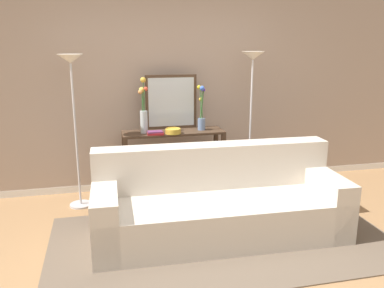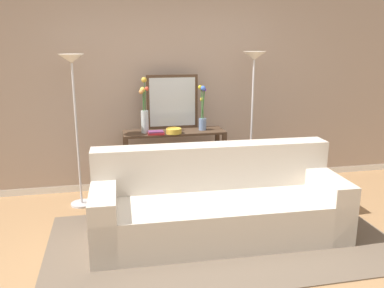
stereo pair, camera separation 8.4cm
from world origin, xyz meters
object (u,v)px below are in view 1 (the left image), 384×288
Objects in this scene: couch at (218,205)px; fruit_bowl at (173,131)px; console_table at (173,152)px; vase_tall_flowers at (144,112)px; floor_lamp_right at (252,83)px; book_stack at (155,133)px; book_row_under_console at (150,192)px; vase_short_flowers at (201,112)px; floor_lamp_left at (72,89)px; wall_mirror at (171,102)px.

fruit_bowl is at bearing 104.61° from couch.
vase_tall_flowers reaches higher than console_table.
floor_lamp_right reaches higher than book_stack.
floor_lamp_right is at bearing 55.62° from couch.
couch is at bearing -62.05° from vase_tall_flowers.
console_table is 3.05× the size of book_row_under_console.
vase_tall_flowers is 3.25× the size of book_stack.
fruit_bowl is (-0.02, -0.12, 0.29)m from console_table.
floor_lamp_right is at bearing -7.84° from vase_short_flowers.
book_row_under_console is at bearing 5.90° from floor_lamp_left.
vase_tall_flowers is (-0.36, -0.01, 0.52)m from console_table.
couch is at bearing -124.38° from floor_lamp_right.
vase_short_flowers is (1.51, 0.08, -0.34)m from floor_lamp_left.
wall_mirror is at bearing 155.15° from vase_short_flowers.
fruit_bowl is 0.92× the size of book_stack.
wall_mirror is (1.16, 0.25, -0.22)m from floor_lamp_left.
fruit_bowl is 0.87m from book_row_under_console.
wall_mirror is 1.17m from book_row_under_console.
console_table is 1.85× the size of wall_mirror.
book_row_under_console is at bearing 176.13° from floor_lamp_right.
floor_lamp_right reaches higher than console_table.
floor_lamp_right is at bearing -14.33° from wall_mirror.
book_stack is (-0.22, -0.01, -0.01)m from fruit_bowl.
fruit_bowl is (1.13, -0.03, -0.53)m from floor_lamp_left.
floor_lamp_left is at bearing 178.23° from fruit_bowl.
floor_lamp_left is 1.21m from wall_mirror.
wall_mirror is at bearing 165.67° from floor_lamp_right.
wall_mirror reaches higher than book_row_under_console.
vase_tall_flowers is at bearing -177.97° from console_table.
console_table is 1.87× the size of vase_tall_flowers.
vase_tall_flowers is at bearing 162.03° from fruit_bowl.
wall_mirror is 3.59× the size of fruit_bowl.
book_stack is at bearing -61.47° from book_row_under_console.
fruit_bowl is at bearing -23.06° from book_row_under_console.
book_stack is (-0.25, -0.29, -0.32)m from wall_mirror.
floor_lamp_left is 2.13m from floor_lamp_right.
floor_lamp_left is 1.06m from book_stack.
couch is 2.06m from floor_lamp_left.
wall_mirror reaches higher than fruit_bowl.
floor_lamp_right reaches higher than wall_mirror.
fruit_bowl is (-1.00, -0.03, -0.54)m from floor_lamp_right.
book_stack is 0.50× the size of book_row_under_console.
wall_mirror is 0.42m from fruit_bowl.
vase_tall_flowers is at bearing 176.82° from floor_lamp_right.
floor_lamp_left is 8.66× the size of book_stack.
floor_lamp_left reaches higher than vase_tall_flowers.
book_stack is at bearing -151.44° from console_table.
couch is 3.74× the size of vase_tall_flowers.
console_table is at bearing 174.90° from floor_lamp_right.
vase_short_flowers reaches higher than couch.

